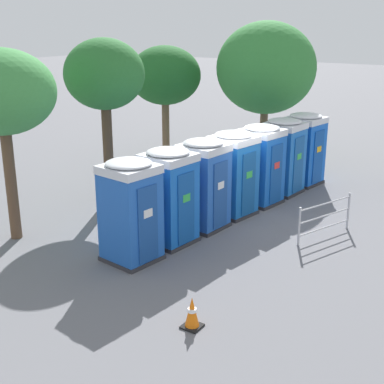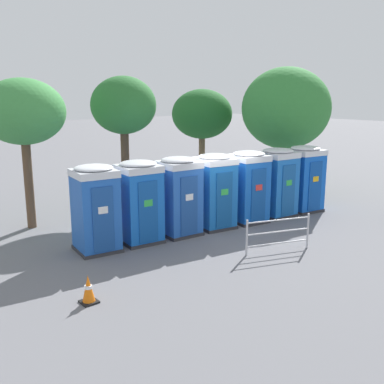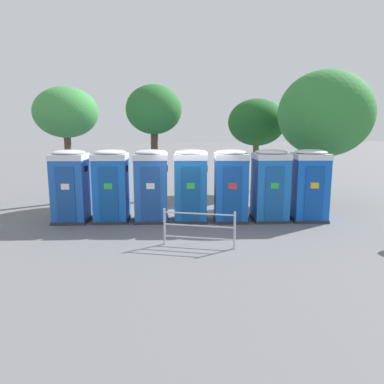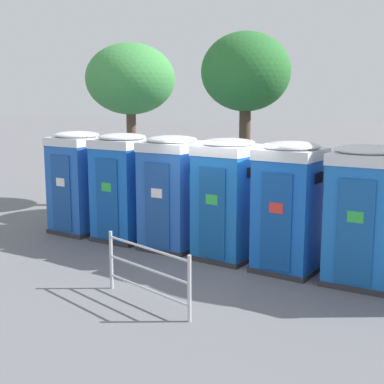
{
  "view_description": "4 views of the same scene",
  "coord_description": "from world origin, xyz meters",
  "views": [
    {
      "loc": [
        -13.49,
        -7.45,
        5.62
      ],
      "look_at": [
        -1.92,
        0.06,
        1.17
      ],
      "focal_mm": 50.0,
      "sensor_mm": 36.0,
      "label": 1
    },
    {
      "loc": [
        -10.06,
        -11.04,
        4.53
      ],
      "look_at": [
        -0.93,
        -0.06,
        1.35
      ],
      "focal_mm": 42.0,
      "sensor_mm": 36.0,
      "label": 2
    },
    {
      "loc": [
        -1.95,
        -13.1,
        3.38
      ],
      "look_at": [
        0.01,
        -0.18,
        1.04
      ],
      "focal_mm": 35.0,
      "sensor_mm": 36.0,
      "label": 3
    },
    {
      "loc": [
        4.03,
        -10.36,
        3.36
      ],
      "look_at": [
        -0.88,
        -0.07,
        1.34
      ],
      "focal_mm": 50.0,
      "sensor_mm": 36.0,
      "label": 4
    }
  ],
  "objects": [
    {
      "name": "portapotty_0",
      "position": [
        -4.22,
        0.32,
        1.28
      ],
      "size": [
        1.33,
        1.34,
        2.54
      ],
      "color": "#2D2D33",
      "rests_on": "ground"
    },
    {
      "name": "portapotty_5",
      "position": [
        2.77,
        -0.54,
        1.28
      ],
      "size": [
        1.32,
        1.3,
        2.54
      ],
      "color": "#2D2D33",
      "rests_on": "ground"
    },
    {
      "name": "street_tree_0",
      "position": [
        -1.08,
        3.77,
        3.99
      ],
      "size": [
        2.46,
        2.46,
        5.13
      ],
      "color": "#4C3826",
      "rests_on": "ground"
    },
    {
      "name": "portapotty_3",
      "position": [
        -0.02,
        -0.17,
        1.28
      ],
      "size": [
        1.35,
        1.37,
        2.54
      ],
      "color": "#2D2D33",
      "rests_on": "ground"
    },
    {
      "name": "event_barrier",
      "position": [
        -0.24,
        -3.12,
        0.57
      ],
      "size": [
        1.93,
        0.76,
        1.05
      ],
      "color": "#B7B7BC",
      "rests_on": "ground"
    },
    {
      "name": "ground_plane",
      "position": [
        0.0,
        0.0,
        0.0
      ],
      "size": [
        120.0,
        120.0,
        0.0
      ],
      "primitive_type": "plane",
      "color": "slate"
    },
    {
      "name": "street_tree_3",
      "position": [
        -4.83,
        3.84,
        3.88
      ],
      "size": [
        2.73,
        2.73,
        4.99
      ],
      "color": "brown",
      "rests_on": "ground"
    },
    {
      "name": "portapotty_2",
      "position": [
        -1.42,
        0.01,
        1.28
      ],
      "size": [
        1.29,
        1.3,
        2.54
      ],
      "color": "#2D2D33",
      "rests_on": "ground"
    },
    {
      "name": "portapotty_4",
      "position": [
        1.37,
        -0.4,
        1.28
      ],
      "size": [
        1.34,
        1.36,
        2.54
      ],
      "color": "#2D2D33",
      "rests_on": "ground"
    },
    {
      "name": "portapotty_1",
      "position": [
        -2.82,
        0.19,
        1.28
      ],
      "size": [
        1.32,
        1.32,
        2.54
      ],
      "color": "#2D2D33",
      "rests_on": "ground"
    }
  ]
}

